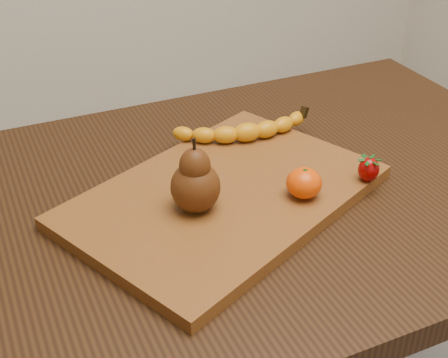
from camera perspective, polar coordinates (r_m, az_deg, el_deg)
name	(u,v)px	position (r m, az deg, el deg)	size (l,w,h in m)	color
table	(265,232)	(1.03, 3.78, -4.82)	(1.00, 0.70, 0.76)	black
cutting_board	(224,196)	(0.92, 0.00, -1.58)	(0.45, 0.30, 0.02)	brown
banana	(247,132)	(1.04, 2.11, 4.29)	(0.20, 0.05, 0.03)	orange
pear	(195,175)	(0.85, -2.66, 0.38)	(0.07, 0.07, 0.11)	#4D260C
mandarin	(304,183)	(0.90, 7.33, -0.37)	(0.05, 0.05, 0.04)	#EB4502
strawberry	(369,169)	(0.95, 13.10, 0.94)	(0.03, 0.03, 0.04)	#900304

